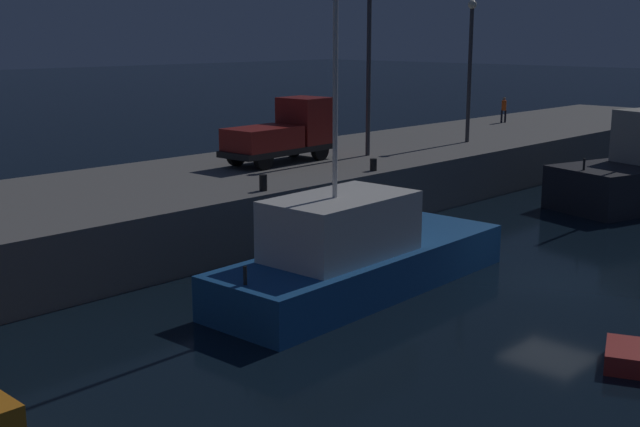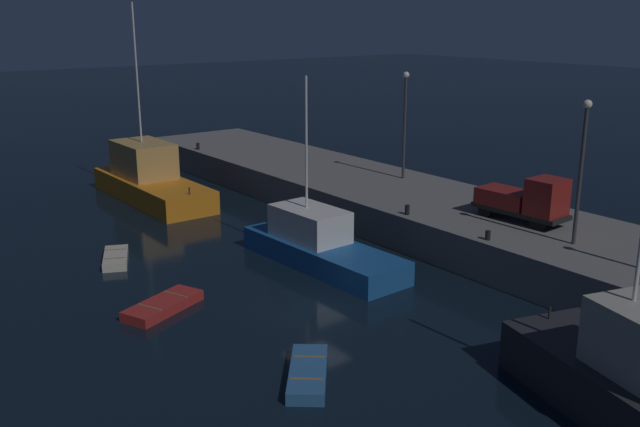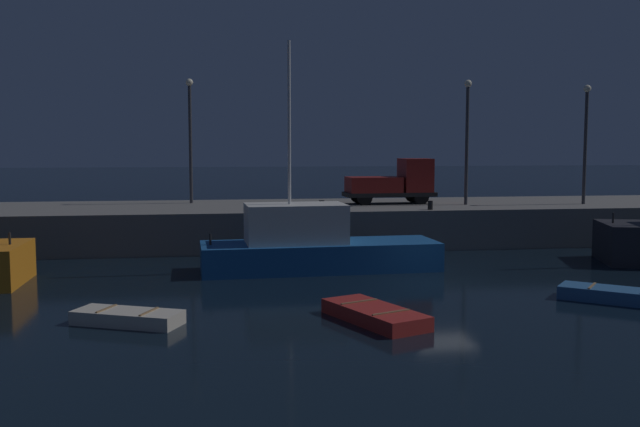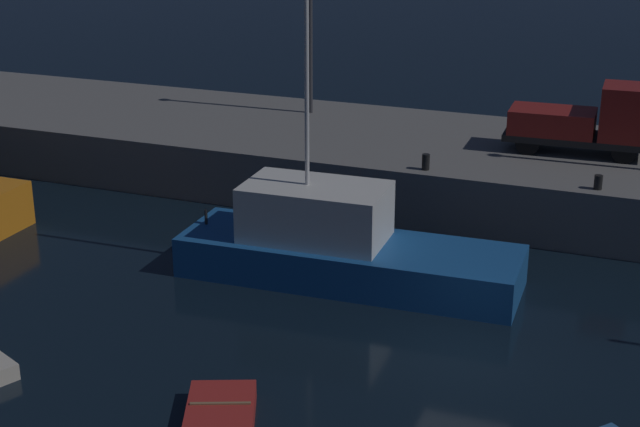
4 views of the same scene
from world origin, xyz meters
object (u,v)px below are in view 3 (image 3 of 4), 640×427
Objects in this scene: dinghy_orange_near at (617,295)px; utility_truck at (395,183)px; lamp_post_west at (190,130)px; rowboat_white_mid at (128,317)px; bollard_central at (322,206)px; lamp_post_central at (586,134)px; dinghy_red_small at (375,314)px; lamp_post_east at (467,131)px; fishing_trawler_red at (312,246)px; bollard_east at (430,205)px.

utility_truck is (-3.80, 17.85, 3.19)m from dinghy_orange_near.
utility_truck is (12.10, -2.16, -3.14)m from lamp_post_west.
bollard_central is at bearing 59.88° from rowboat_white_mid.
lamp_post_central is 1.28× the size of utility_truck.
lamp_post_central is (16.66, 17.55, 6.11)m from dinghy_red_small.
dinghy_red_small is 0.62× the size of lamp_post_central.
lamp_post_east is 5.18m from utility_truck.
fishing_trawler_red reaches higher than lamp_post_east.
lamp_post_east reaches higher than dinghy_red_small.
rowboat_white_mid is 16.82m from bollard_central.
lamp_post_central is at bearing -9.86° from lamp_post_west.
dinghy_orange_near is 0.91× the size of dinghy_red_small.
fishing_trawler_red reaches higher than rowboat_white_mid.
rowboat_white_mid is 0.85× the size of dinghy_red_small.
lamp_post_west is 16.45m from lamp_post_east.
lamp_post_central reaches higher than dinghy_red_small.
fishing_trawler_red is 9.77m from dinghy_red_small.
lamp_post_central reaches higher than bollard_central.
dinghy_red_small is 7.53× the size of bollard_central.
dinghy_red_small is 0.58× the size of lamp_post_west.
lamp_post_central is 11.15m from bollard_east.
lamp_post_central is at bearing 13.04° from bollard_east.
fishing_trawler_red is 22.23× the size of bollard_east.
bollard_central is at bearing 179.88° from bollard_east.
lamp_post_west reaches higher than bollard_east.
dinghy_red_small is at bearing -133.49° from lamp_post_central.
lamp_post_west is (-5.80, 11.89, 5.44)m from fishing_trawler_red.
dinghy_red_small is at bearing -117.76° from lamp_post_east.
lamp_post_east reaches higher than rowboat_white_mid.
dinghy_orange_near is at bearing -38.82° from fishing_trawler_red.
dinghy_orange_near is at bearing -78.06° from bollard_east.
dinghy_orange_near is 9.50m from dinghy_red_small.
rowboat_white_mid is at bearing -128.67° from fishing_trawler_red.
rowboat_white_mid is 21.78m from lamp_post_west.
utility_truck is (-11.09, 1.87, -2.92)m from lamp_post_central.
utility_truck is at bearing 57.08° from fishing_trawler_red.
lamp_post_west is at bearing 116.02° from fishing_trawler_red.
lamp_post_east is (0.19, 16.57, 6.23)m from dinghy_orange_near.
dinghy_red_small is at bearing -113.10° from bollard_east.
lamp_post_west is 12.97× the size of bollard_central.
utility_truck reaches higher than bollard_central.
lamp_post_east is 12.68× the size of bollard_central.
lamp_post_east reaches higher than bollard_central.
utility_truck reaches higher than bollard_east.
fishing_trawler_red is 5.81m from bollard_central.
lamp_post_central is at bearing 65.47° from dinghy_orange_near.
lamp_post_west is 1.36× the size of utility_truck.
lamp_post_west is at bearing 106.84° from dinghy_red_small.
utility_truck is (5.57, 19.42, 3.19)m from dinghy_red_small.
bollard_east is (5.97, -0.01, -0.04)m from bollard_central.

